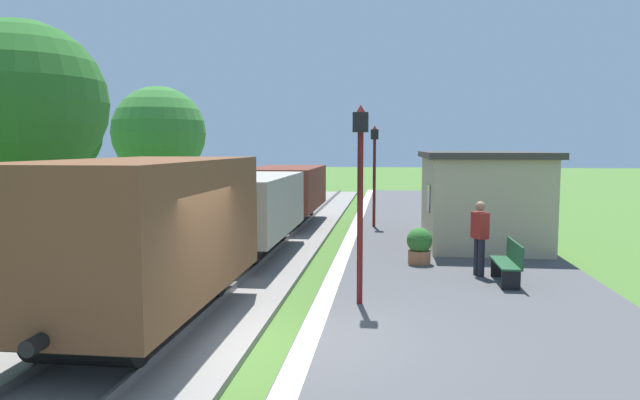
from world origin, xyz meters
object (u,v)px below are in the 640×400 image
(person_waiting, at_px, (480,235))
(lamp_post_far, at_px, (374,157))
(station_hut, at_px, (479,196))
(tree_trackside_far, at_px, (59,135))
(potted_planter, at_px, (419,245))
(lamp_post_near, at_px, (360,168))
(freight_train, at_px, (239,209))
(tree_trackside_mid, at_px, (24,103))
(tree_field_left, at_px, (159,133))
(bench_near_hut, at_px, (509,262))

(person_waiting, relative_size, lamp_post_far, 0.46)
(station_hut, bearing_deg, tree_trackside_far, 174.69)
(person_waiting, distance_m, tree_trackside_far, 15.45)
(potted_planter, xyz_separation_m, lamp_post_near, (-1.31, -3.79, 2.08))
(station_hut, bearing_deg, freight_train, -155.61)
(lamp_post_near, relative_size, tree_trackside_mid, 0.59)
(potted_planter, bearing_deg, tree_field_left, 133.77)
(freight_train, bearing_deg, lamp_post_near, -51.64)
(lamp_post_far, bearing_deg, tree_field_left, 150.63)
(potted_planter, bearing_deg, tree_trackside_mid, -174.72)
(lamp_post_near, relative_size, tree_trackside_far, 0.72)
(freight_train, bearing_deg, bench_near_hut, -20.31)
(person_waiting, bearing_deg, freight_train, -43.37)
(lamp_post_near, relative_size, tree_field_left, 0.60)
(potted_planter, height_order, tree_trackside_mid, tree_trackside_mid)
(freight_train, height_order, tree_trackside_far, tree_trackside_far)
(potted_planter, bearing_deg, bench_near_hut, -45.42)
(freight_train, bearing_deg, station_hut, 24.39)
(person_waiting, height_order, tree_trackside_far, tree_trackside_far)
(station_hut, bearing_deg, potted_planter, -118.49)
(freight_train, xyz_separation_m, tree_field_left, (-7.23, 11.94, 2.36))
(bench_near_hut, bearing_deg, lamp_post_near, -147.74)
(tree_trackside_mid, distance_m, tree_field_left, 13.64)
(tree_trackside_mid, bearing_deg, lamp_post_far, 40.96)
(bench_near_hut, bearing_deg, person_waiting, 128.33)
(potted_planter, xyz_separation_m, lamp_post_far, (-1.31, 6.52, 2.08))
(station_hut, relative_size, lamp_post_far, 1.57)
(station_hut, height_order, lamp_post_far, lamp_post_far)
(freight_train, relative_size, tree_trackside_far, 3.78)
(tree_trackside_far, bearing_deg, station_hut, -5.31)
(bench_near_hut, xyz_separation_m, tree_trackside_far, (-14.45, 6.89, 2.90))
(lamp_post_far, height_order, tree_trackside_mid, tree_trackside_mid)
(potted_planter, height_order, tree_field_left, tree_field_left)
(potted_planter, relative_size, tree_field_left, 0.15)
(tree_trackside_far, bearing_deg, bench_near_hut, -25.48)
(freight_train, xyz_separation_m, lamp_post_far, (3.49, 5.91, 1.30))
(freight_train, distance_m, tree_trackside_far, 9.27)
(bench_near_hut, xyz_separation_m, lamp_post_far, (-3.11, 8.35, 2.08))
(station_hut, relative_size, tree_field_left, 0.94)
(freight_train, relative_size, person_waiting, 11.35)
(freight_train, distance_m, tree_field_left, 14.15)
(tree_trackside_far, relative_size, tree_field_left, 0.84)
(tree_field_left, bearing_deg, lamp_post_far, -29.37)
(tree_trackside_far, bearing_deg, lamp_post_far, 7.34)
(station_hut, height_order, potted_planter, station_hut)
(station_hut, relative_size, potted_planter, 6.33)
(person_waiting, bearing_deg, bench_near_hut, 101.32)
(station_hut, height_order, person_waiting, station_hut)
(person_waiting, xyz_separation_m, tree_trackside_mid, (-11.15, 0.26, 3.10))
(freight_train, xyz_separation_m, station_hut, (6.80, 3.08, 0.15))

